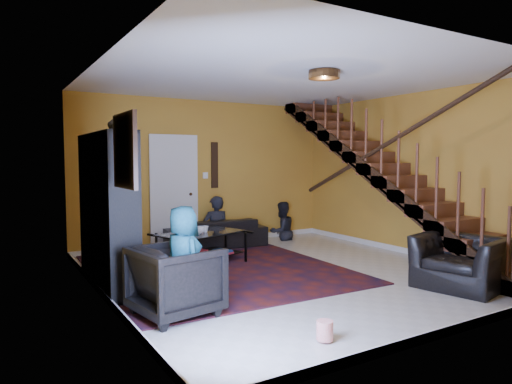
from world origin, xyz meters
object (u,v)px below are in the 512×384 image
armchair_right (460,262)px  armchair_left (176,280)px  sofa (216,233)px  bookshelf (108,214)px  coffee_table (201,245)px

armchair_right → armchair_left: bearing=-117.3°
sofa → armchair_right: (1.54, -4.07, 0.06)m
sofa → bookshelf: bearing=41.6°
armchair_left → armchair_right: 3.66m
armchair_right → coffee_table: 3.80m
bookshelf → armchair_left: size_ratio=2.39×
sofa → coffee_table: 1.31m
armchair_left → coffee_table: armchair_left is taller
bookshelf → armchair_right: bearing=-31.2°
sofa → coffee_table: bearing=59.7°
bookshelf → coffee_table: 1.84m
sofa → coffee_table: size_ratio=1.26×
sofa → armchair_right: armchair_right is taller
sofa → armchair_right: bearing=116.6°
sofa → armchair_left: (-2.01, -3.18, 0.11)m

